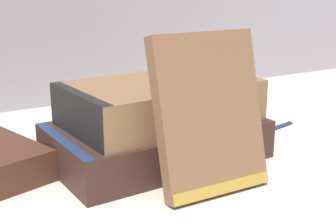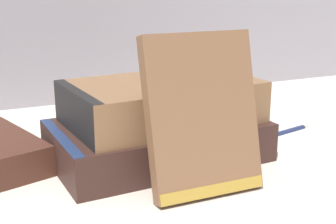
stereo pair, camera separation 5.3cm
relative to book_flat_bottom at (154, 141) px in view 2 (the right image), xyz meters
name	(u,v)px [view 2 (the right image)]	position (x,y,z in m)	size (l,w,h in m)	color
ground_plane	(144,173)	(-0.03, -0.03, -0.02)	(3.00, 3.00, 0.00)	beige
book_flat_bottom	(154,141)	(0.00, 0.00, 0.00)	(0.26, 0.16, 0.05)	#331E19
book_flat_top	(158,102)	(0.01, 0.00, 0.05)	(0.24, 0.16, 0.05)	brown
book_leaning_front	(203,120)	(0.01, -0.10, 0.05)	(0.12, 0.06, 0.16)	brown
pocket_watch	(211,78)	(0.07, -0.02, 0.08)	(0.06, 0.06, 0.01)	silver
reading_glasses	(88,127)	(-0.04, 0.15, -0.02)	(0.10, 0.06, 0.00)	#4C3828
fountain_pen	(280,131)	(0.20, 0.01, -0.02)	(0.14, 0.04, 0.01)	#1E284C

